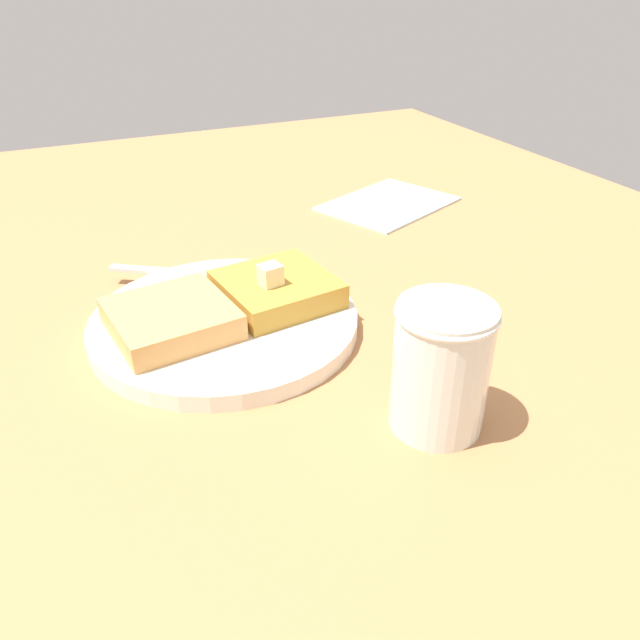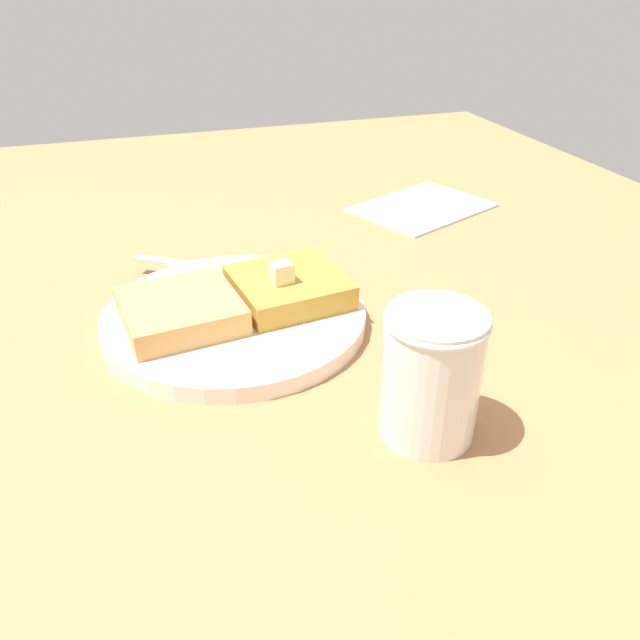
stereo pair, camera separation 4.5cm
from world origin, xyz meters
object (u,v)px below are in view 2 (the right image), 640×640
at_px(plate, 238,316).
at_px(napkin, 422,207).
at_px(syrup_jar, 430,380).
at_px(fork, 220,269).

bearing_deg(plate, napkin, -143.33).
bearing_deg(napkin, syrup_jar, 64.05).
xyz_separation_m(fork, napkin, (-0.28, -0.13, -0.01)).
relative_size(fork, syrup_jar, 1.56).
distance_m(plate, napkin, 0.34).
relative_size(plate, fork, 1.59).
height_order(plate, fork, fork).
bearing_deg(napkin, plate, 36.67).
bearing_deg(syrup_jar, plate, -62.72).
height_order(plate, syrup_jar, syrup_jar).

